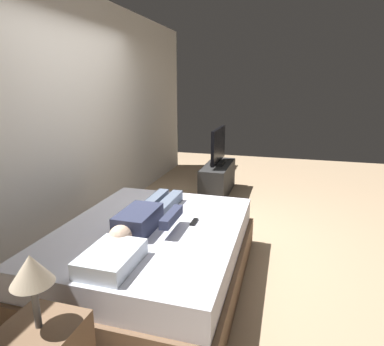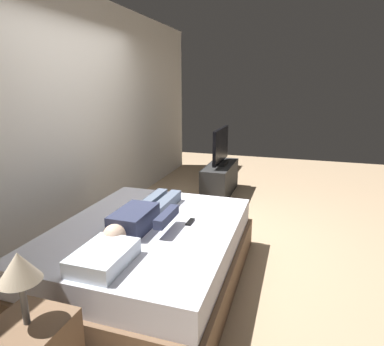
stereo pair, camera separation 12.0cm
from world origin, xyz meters
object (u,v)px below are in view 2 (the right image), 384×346
(pillow, at_px, (104,257))
(person, at_px, (142,215))
(remote, at_px, (190,222))
(tv, at_px, (221,147))
(bed, at_px, (148,254))
(lamp, at_px, (19,268))
(tv_stand, at_px, (220,179))

(pillow, bearing_deg, person, 4.37)
(remote, bearing_deg, tv, 6.64)
(bed, height_order, tv, tv)
(person, distance_m, tv, 2.64)
(remote, bearing_deg, pillow, 158.35)
(tv, height_order, lamp, tv)
(bed, bearing_deg, tv, -1.31)
(lamp, bearing_deg, person, -1.38)
(lamp, bearing_deg, bed, -3.82)
(pillow, relative_size, remote, 3.20)
(tv_stand, distance_m, lamp, 4.03)
(bed, xyz_separation_m, person, (0.03, 0.06, 0.36))
(tv_stand, xyz_separation_m, tv, (0.00, 0.00, 0.53))
(person, xyz_separation_m, tv, (2.63, -0.12, 0.16))
(remote, xyz_separation_m, tv_stand, (2.48, 0.29, -0.30))
(pillow, xyz_separation_m, lamp, (-0.62, 0.09, 0.25))
(remote, relative_size, tv_stand, 0.14)
(pillow, bearing_deg, lamp, 171.90)
(bed, xyz_separation_m, tv, (2.66, -0.06, 0.52))
(tv, bearing_deg, remote, -173.36)
(pillow, height_order, tv, tv)
(bed, bearing_deg, pillow, 180.00)
(bed, bearing_deg, remote, -62.73)
(pillow, relative_size, tv_stand, 0.44)
(tv, bearing_deg, bed, 178.69)
(tv, distance_m, lamp, 3.98)
(pillow, height_order, tv_stand, pillow)
(pillow, bearing_deg, tv_stand, -1.03)
(bed, height_order, lamp, lamp)
(tv, bearing_deg, tv_stand, -172.87)
(person, relative_size, tv_stand, 1.15)
(bed, bearing_deg, person, 62.58)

